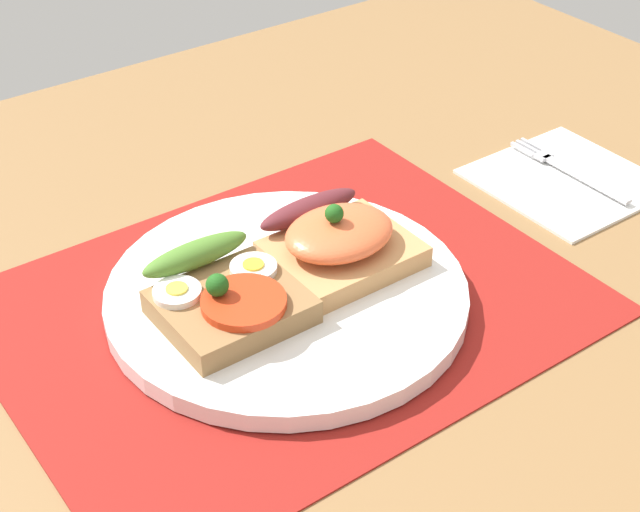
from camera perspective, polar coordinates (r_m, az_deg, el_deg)
name	(u,v)px	position (r cm, az deg, el deg)	size (l,w,h in cm)	color
ground_plane	(288,322)	(72.12, -1.93, -3.94)	(120.00, 90.00, 3.20)	olive
placemat	(287,304)	(71.02, -1.96, -2.85)	(41.79, 32.42, 0.30)	maroon
plate	(287,295)	(70.49, -1.98, -2.30)	(26.50, 26.50, 1.42)	white
sandwich_egg_tomato	(226,296)	(67.14, -5.61, -2.39)	(9.61, 10.07, 4.04)	olive
sandwich_salmon	(340,242)	(71.31, 1.19, 0.84)	(10.39, 10.00, 5.44)	tan
napkin	(562,177)	(88.39, 14.16, 4.57)	(14.08, 14.09, 0.60)	white
fork	(566,168)	(88.88, 14.36, 5.07)	(1.62, 13.16, 0.32)	#B7B7BC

